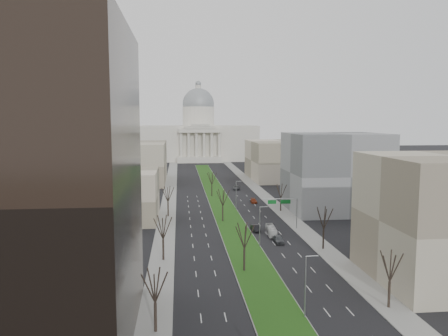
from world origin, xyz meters
TOP-DOWN VIEW (x-y plane):
  - ground at (0.00, 120.00)m, footprint 600.00×600.00m
  - median at (0.00, 118.99)m, footprint 8.00×222.03m
  - sidewalk_left at (-17.50, 95.00)m, footprint 5.00×330.00m
  - sidewalk_right at (17.50, 95.00)m, footprint 5.00×330.00m
  - capitol at (0.00, 269.59)m, footprint 80.00×46.00m
  - building_beige_left at (-33.00, 85.00)m, footprint 26.00×22.00m
  - building_grey_right at (34.00, 92.00)m, footprint 28.00×26.00m
  - building_far_left at (-35.00, 160.00)m, footprint 30.00×40.00m
  - building_far_right at (35.00, 165.00)m, footprint 30.00×40.00m
  - tree_left_near at (-17.20, 18.00)m, footprint 5.10×5.10m
  - tree_left_mid at (-17.20, 48.00)m, footprint 5.40×5.40m
  - tree_left_far at (-17.20, 88.00)m, footprint 5.28×5.28m
  - tree_right_near at (17.20, 22.00)m, footprint 5.16×5.16m
  - tree_right_mid at (17.20, 52.00)m, footprint 5.52×5.52m
  - tree_right_far at (17.20, 92.00)m, footprint 5.04×5.04m
  - tree_median_a at (-2.00, 40.00)m, footprint 5.40×5.40m
  - tree_median_b at (-2.00, 80.00)m, footprint 5.40×5.40m
  - tree_median_c at (-2.00, 120.00)m, footprint 5.40×5.40m
  - streetlamp_median_a at (3.76, 20.00)m, footprint 1.90×0.20m
  - streetlamp_median_b at (3.76, 55.00)m, footprint 1.90×0.20m
  - streetlamp_median_c at (3.76, 95.00)m, footprint 1.90×0.20m
  - mast_arm_signs at (13.49, 70.03)m, footprint 9.12×0.24m
  - car_grey_near at (8.65, 57.88)m, footprint 2.01×4.90m
  - car_black at (5.20, 68.80)m, footprint 2.02×4.80m
  - car_red at (11.22, 106.37)m, footprint 2.04×4.80m
  - car_grey_far at (9.04, 134.97)m, footprint 3.33×5.92m
  - box_van at (8.44, 64.87)m, footprint 2.44×8.14m

SIDE VIEW (x-z plane):
  - ground at x=0.00m, z-range 0.00..0.00m
  - sidewalk_left at x=-17.50m, z-range 0.00..0.15m
  - sidewalk_right at x=17.50m, z-range 0.00..0.15m
  - median at x=0.00m, z-range 0.00..0.20m
  - car_red at x=11.22m, z-range 0.00..1.38m
  - car_black at x=5.20m, z-range 0.00..1.54m
  - car_grey_far at x=9.04m, z-range 0.00..1.56m
  - car_grey_near at x=8.65m, z-range 0.00..1.66m
  - box_van at x=8.44m, z-range 0.00..2.24m
  - streetlamp_median_a at x=3.76m, z-range 0.23..9.39m
  - streetlamp_median_b at x=3.76m, z-range 0.23..9.39m
  - streetlamp_median_c at x=3.76m, z-range 0.23..9.39m
  - mast_arm_signs at x=13.49m, z-range 2.06..10.15m
  - tree_right_far at x=17.20m, z-range 1.99..11.07m
  - tree_left_near at x=-17.20m, z-range 2.02..11.20m
  - tree_right_near at x=17.20m, z-range 2.04..11.33m
  - tree_left_far at x=-17.20m, z-range 2.09..11.59m
  - tree_left_mid at x=-17.20m, z-range 2.14..11.86m
  - tree_median_a at x=-2.00m, z-range 2.14..11.86m
  - tree_median_b at x=-2.00m, z-range 2.14..11.86m
  - tree_median_c at x=-2.00m, z-range 2.14..11.86m
  - building_beige_left at x=-33.00m, z-range 0.00..14.00m
  - tree_right_mid at x=17.20m, z-range 2.19..12.12m
  - building_far_left at x=-35.00m, z-range 0.00..18.00m
  - building_far_right at x=35.00m, z-range 0.00..18.00m
  - building_grey_right at x=34.00m, z-range 0.00..24.00m
  - capitol at x=0.00m, z-range -11.19..43.81m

